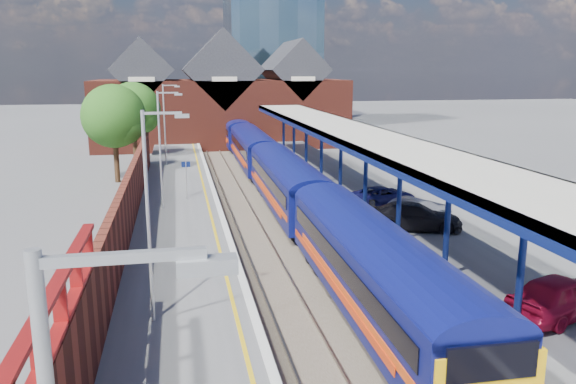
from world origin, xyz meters
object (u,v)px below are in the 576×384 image
lamp_post_c (162,142)px  parked_car_blue (383,196)px  lamp_post_d (166,119)px  platform_sign (186,174)px  parked_car_silver (416,210)px  parked_car_dark (415,216)px  lamp_post_b (152,204)px  train (267,161)px  parked_car_red (561,296)px

lamp_post_c → parked_car_blue: bearing=-8.0°
lamp_post_d → platform_sign: size_ratio=2.80×
parked_car_silver → parked_car_dark: 1.47m
lamp_post_b → lamp_post_c: (0.00, 16.00, 0.00)m
platform_sign → parked_car_blue: bearing=-18.0°
lamp_post_b → parked_car_silver: bearing=36.1°
parked_car_dark → parked_car_blue: parked_car_dark is taller
train → platform_sign: 9.99m
platform_sign → parked_car_blue: platform_sign is taller
lamp_post_c → parked_car_dark: bearing=-29.7°
parked_car_blue → platform_sign: bearing=56.0°
parked_car_silver → lamp_post_d: bearing=8.9°
parked_car_dark → parked_car_silver: bearing=-6.4°
platform_sign → lamp_post_d: bearing=95.6°
lamp_post_b → parked_car_silver: size_ratio=1.67×
lamp_post_d → parked_car_red: 37.03m
parked_car_silver → lamp_post_c: bearing=43.1°
lamp_post_d → parked_car_silver: bearing=-58.4°
parked_car_dark → parked_car_red: bearing=-157.5°
lamp_post_d → parked_car_dark: size_ratio=1.45×
lamp_post_c → parked_car_dark: lamp_post_c is taller
lamp_post_c → parked_car_blue: size_ratio=1.67×
platform_sign → parked_car_silver: bearing=-33.4°
train → platform_sign: (-6.49, -7.57, 0.57)m
lamp_post_c → lamp_post_d: same height
parked_car_red → parked_car_dark: parked_car_red is taller
train → lamp_post_d: bearing=140.7°
train → parked_car_silver: (5.75, -15.66, -0.43)m
lamp_post_b → parked_car_silver: (13.61, 9.91, -3.30)m
train → parked_car_blue: size_ratio=15.75×
lamp_post_c → parked_car_dark: size_ratio=1.45×
lamp_post_c → parked_car_red: 22.98m
train → parked_car_dark: bearing=-73.3°
platform_sign → parked_car_dark: bearing=-39.0°
platform_sign → parked_car_dark: platform_sign is taller
lamp_post_c → parked_car_silver: (13.61, -6.09, -3.30)m
lamp_post_d → parked_car_silver: (13.61, -22.09, -3.30)m
platform_sign → parked_car_silver: size_ratio=0.60×
parked_car_dark → parked_car_blue: 5.55m
platform_sign → parked_car_dark: 14.96m
platform_sign → parked_car_red: size_ratio=0.57×
lamp_post_b → platform_sign: lamp_post_b is taller
train → parked_car_dark: 17.73m
lamp_post_d → lamp_post_b: bearing=-90.0°
lamp_post_c → platform_sign: (1.36, 2.00, -2.30)m
parked_car_red → lamp_post_d: bearing=1.0°
train → lamp_post_d: lamp_post_d is taller
platform_sign → parked_car_dark: size_ratio=0.52×
parked_car_blue → lamp_post_b: bearing=120.7°
train → parked_car_blue: train is taller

